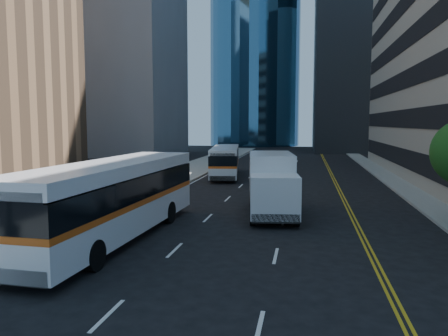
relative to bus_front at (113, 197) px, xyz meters
The scene contains 7 objects.
ground 7.53m from the bus_front, 25.29° to the right, with size 160.00×160.00×0.00m, color black.
sidewalk_west 22.30m from the bus_front, 100.11° to the left, with size 5.00×90.00×0.15m, color gray.
sidewalk_east 26.93m from the bus_front, 54.51° to the left, with size 2.00×90.00×0.15m, color gray.
midrise_west 55.61m from the bus_front, 113.64° to the left, with size 18.00×18.00×35.00m, color gray.
bus_front is the anchor object (origin of this frame).
bus_rear 22.85m from the bus_front, 88.13° to the left, with size 3.83×11.02×2.78m.
box_truck 9.04m from the bus_front, 45.36° to the left, with size 3.28×7.20×3.32m.
Camera 1 is at (1.54, -14.25, 5.04)m, focal length 35.00 mm.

